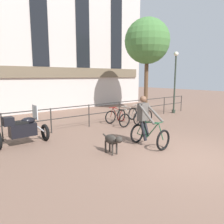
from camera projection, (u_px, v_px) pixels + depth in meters
The scene contains 11 objects.
ground_plane at pixel (188, 158), 6.33m from camera, with size 60.00×60.00×0.00m, color #7A5B4C.
canal_railing at pixel (89, 112), 10.19m from camera, with size 15.05×0.05×1.05m.
building_facade at pixel (38, 27), 13.85m from camera, with size 18.00×0.72×10.98m.
cyclist_with_bike at pixel (147, 124), 7.39m from camera, with size 0.74×1.20×1.70m.
dog at pixel (112, 140), 6.61m from camera, with size 0.26×0.94×0.62m.
parked_motorcycle at pixel (22, 129), 7.48m from camera, with size 1.69×0.63×1.35m.
parked_bicycle_near_lamp at pixel (117, 118), 10.49m from camera, with size 0.68×1.12×0.86m.
parked_bicycle_mid_left at pixel (129, 116), 10.98m from camera, with size 0.81×1.19×0.86m.
parked_bicycle_mid_right at pixel (140, 115), 11.47m from camera, with size 0.72×1.14×0.86m.
street_lamp at pixel (175, 79), 13.78m from camera, with size 0.28×0.28×3.86m.
tree_canalside_right at pixel (147, 41), 14.15m from camera, with size 2.93×2.93×6.07m.
Camera 1 is at (-5.52, -3.28, 2.35)m, focal length 35.00 mm.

